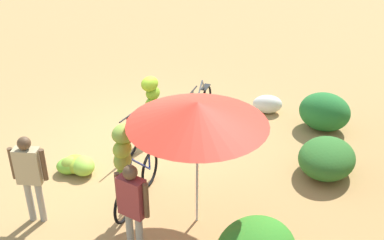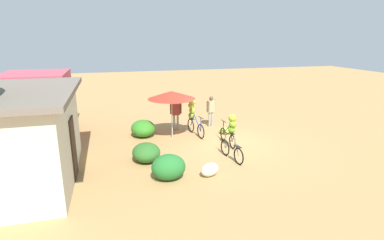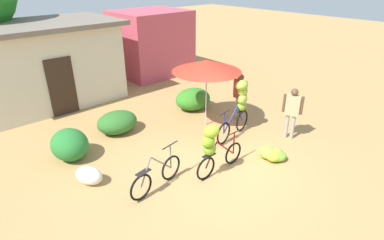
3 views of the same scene
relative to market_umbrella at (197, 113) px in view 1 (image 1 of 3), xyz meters
The scene contains 11 objects.
ground_plane 3.23m from the market_umbrella, 127.60° to the right, with size 60.00×60.00×0.00m, color #AE844E.
hedge_bush_front_left 4.50m from the market_umbrella, 166.53° to the left, with size 0.94×1.12×0.84m, color #26702E.
hedge_bush_front_right 3.27m from the market_umbrella, 148.04° to the left, with size 1.27×1.04×0.67m, color #2E6727.
market_umbrella is the anchor object (origin of this frame).
bicycle_leftmost 3.90m from the market_umbrella, 152.74° to the right, with size 1.59×0.31×0.96m.
bicycle_near_pile 3.03m from the market_umbrella, 130.76° to the right, with size 1.62×0.38×1.42m.
bicycle_center_loaded 1.51m from the market_umbrella, 72.63° to the right, with size 1.72×0.44×1.71m.
banana_pile_on_ground 3.26m from the market_umbrella, 92.30° to the right, with size 0.73×0.92×0.34m.
produce_sack 4.61m from the market_umbrella, behind, with size 0.70×0.44×0.44m, color silver.
person_vendor 1.59m from the market_umbrella, 20.93° to the right, with size 0.22×0.58×1.60m.
person_bystander 2.82m from the market_umbrella, 61.39° to the right, with size 0.34×0.54×1.58m.
Camera 1 is at (6.93, 4.89, 5.16)m, focal length 44.06 mm.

